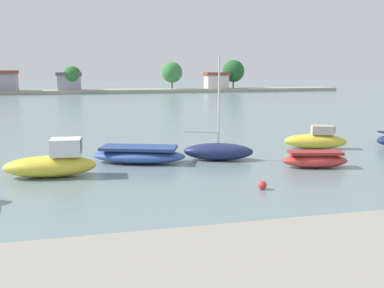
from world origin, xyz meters
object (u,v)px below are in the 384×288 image
at_px(moored_boat_4, 139,155).
at_px(moored_boat_5, 218,151).
at_px(moored_boat_3, 53,163).
at_px(moored_boat_7, 316,140).
at_px(moored_boat_6, 315,160).
at_px(mooring_buoy_0, 262,185).

bearing_deg(moored_boat_4, moored_boat_5, 15.09).
xyz_separation_m(moored_boat_3, moored_boat_5, (9.05, 1.88, -0.15)).
height_order(moored_boat_5, moored_boat_7, moored_boat_5).
bearing_deg(moored_boat_4, moored_boat_6, -1.74).
xyz_separation_m(moored_boat_4, moored_boat_6, (8.99, -3.50, -0.02)).
relative_size(moored_boat_6, moored_boat_7, 0.88).
distance_m(moored_boat_3, moored_boat_5, 9.25).
relative_size(moored_boat_3, mooring_buoy_0, 11.88).
distance_m(moored_boat_4, moored_boat_5, 4.57).
relative_size(moored_boat_6, mooring_buoy_0, 9.72).
xyz_separation_m(moored_boat_3, mooring_buoy_0, (9.03, -4.68, -0.48)).
height_order(moored_boat_5, moored_boat_6, moored_boat_5).
height_order(moored_boat_3, moored_boat_7, moored_boat_3).
relative_size(moored_boat_4, moored_boat_6, 1.52).
xyz_separation_m(moored_boat_3, moored_boat_6, (13.49, -1.27, -0.25)).
xyz_separation_m(moored_boat_5, moored_boat_7, (7.41, 1.97, 0.07)).
height_order(moored_boat_4, moored_boat_7, moored_boat_7).
xyz_separation_m(moored_boat_7, mooring_buoy_0, (-7.43, -8.53, -0.40)).
relative_size(moored_boat_4, moored_boat_5, 0.96).
bearing_deg(moored_boat_4, moored_boat_3, -134.15).
distance_m(moored_boat_7, mooring_buoy_0, 11.32).
bearing_deg(mooring_buoy_0, moored_boat_7, 48.93).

